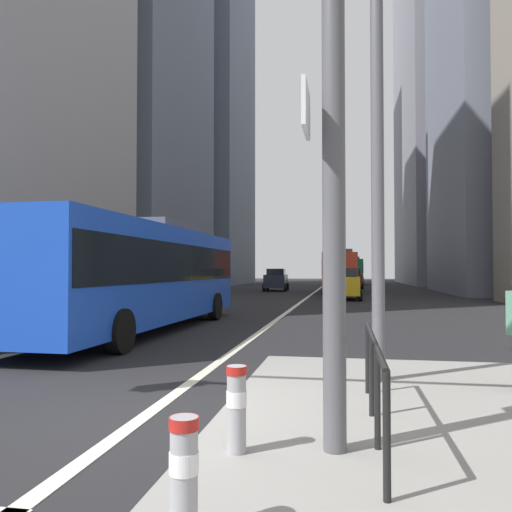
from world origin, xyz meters
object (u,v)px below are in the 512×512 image
street_lamp_post (377,52)px  car_oncoming_mid (276,279)px  bollard_left (184,470)px  city_bus_red_receding (342,270)px  city_bus_blue_oncoming (142,270)px  city_bus_red_distant (352,270)px  traffic_signal_gantry (112,50)px  car_receding_far (352,278)px  bollard_right (236,404)px  car_receding_near (344,284)px

street_lamp_post → car_oncoming_mid: bearing=100.1°
car_oncoming_mid → bollard_left: (4.98, -41.34, -0.41)m
car_oncoming_mid → street_lamp_post: size_ratio=0.58×
city_bus_red_receding → street_lamp_post: street_lamp_post is taller
city_bus_blue_oncoming → city_bus_red_distant: (6.78, 50.68, -0.00)m
city_bus_blue_oncoming → street_lamp_post: bearing=-44.3°
traffic_signal_gantry → bollard_left: traffic_signal_gantry is taller
city_bus_blue_oncoming → traffic_signal_gantry: size_ratio=1.80×
city_bus_red_receding → city_bus_blue_oncoming: bearing=-101.8°
street_lamp_post → city_bus_red_distant: bearing=89.7°
city_bus_red_receding → car_receding_far: (0.98, 9.07, -0.85)m
city_bus_red_distant → bollard_left: size_ratio=14.32×
car_oncoming_mid → bollard_right: 40.12m
city_bus_blue_oncoming → car_receding_far: (6.70, 36.46, -0.85)m
city_bus_red_receding → car_oncoming_mid: size_ratio=2.42×
city_bus_blue_oncoming → car_oncoming_mid: bearing=90.0°
city_bus_blue_oncoming → bollard_left: bearing=-66.2°
car_receding_near → bollard_right: car_receding_near is taller
city_bus_red_distant → bollard_right: (-1.77, -60.48, -1.24)m
city_bus_blue_oncoming → car_oncoming_mid: (0.01, 30.01, -0.85)m
street_lamp_post → bollard_left: (-1.53, -4.96, -4.71)m
car_receding_near → traffic_signal_gantry: bearing=-94.9°
traffic_signal_gantry → car_oncoming_mid: bearing=95.2°
traffic_signal_gantry → bollard_right: 3.80m
city_bus_red_receding → car_oncoming_mid: city_bus_red_receding is taller
car_receding_far → street_lamp_post: bearing=-90.2°
city_bus_red_receding → city_bus_red_distant: (1.06, 23.30, -0.00)m
city_bus_red_receding → bollard_right: size_ratio=14.09×
car_receding_far → bollard_right: car_receding_far is taller
city_bus_red_distant → car_oncoming_mid: bearing=-108.1°
street_lamp_post → car_receding_far: bearing=89.8°
car_oncoming_mid → traffic_signal_gantry: size_ratio=0.69×
city_bus_red_distant → car_receding_near: city_bus_red_distant is taller
street_lamp_post → traffic_signal_gantry: bearing=-131.7°
city_bus_blue_oncoming → city_bus_red_receding: size_ratio=1.07×
city_bus_red_distant → car_oncoming_mid: 21.77m
city_bus_red_distant → street_lamp_post: size_ratio=1.36×
city_bus_blue_oncoming → city_bus_red_receding: 27.97m
bollard_right → car_oncoming_mid: bearing=97.2°
car_oncoming_mid → car_receding_far: (6.69, 6.45, -0.00)m
city_bus_red_distant → street_lamp_post: (-0.26, -57.05, 3.45)m
car_receding_far → bollard_left: (-1.71, -47.78, -0.41)m
city_bus_blue_oncoming → car_receding_near: size_ratio=2.94×
city_bus_red_receding → street_lamp_post: (0.80, -33.75, 3.45)m
city_bus_red_receding → car_receding_near: 9.87m
city_bus_red_receding → city_bus_red_distant: same height
city_bus_red_receding → traffic_signal_gantry: traffic_signal_gantry is taller
city_bus_red_distant → bollard_left: bearing=-91.7°
city_bus_red_receding → car_receding_far: city_bus_red_receding is taller
car_oncoming_mid → bollard_right: car_oncoming_mid is taller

